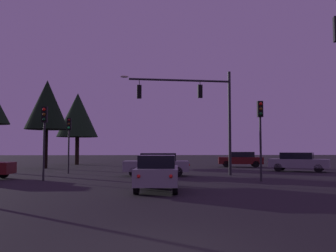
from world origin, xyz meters
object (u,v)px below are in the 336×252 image
object	(u,v)px
traffic_signal_mast_arm	(198,103)
car_crossing_left	(157,164)
traffic_light_median	(44,128)
car_nearside_lane	(158,172)
traffic_light_corner_left	(260,124)
car_far_lane	(298,162)
tree_left_far	(47,105)
car_parked_lot	(241,159)
tree_behind_sign	(78,115)
traffic_light_corner_right	(69,134)

from	to	relation	value
traffic_signal_mast_arm	car_crossing_left	world-z (taller)	traffic_signal_mast_arm
traffic_signal_mast_arm	traffic_light_median	size ratio (longest dim) A/B	1.81
traffic_light_median	car_nearside_lane	size ratio (longest dim) A/B	1.01
traffic_light_corner_left	traffic_light_median	xyz separation A→B (m)	(-12.15, 1.14, -0.18)
traffic_light_median	car_far_lane	bearing A→B (deg)	22.63
car_far_lane	traffic_signal_mast_arm	bearing A→B (deg)	-155.28
car_nearside_lane	traffic_signal_mast_arm	bearing A→B (deg)	70.76
tree_left_far	car_far_lane	bearing A→B (deg)	-16.12
traffic_light_median	tree_left_far	xyz separation A→B (m)	(-3.45, 13.72, 2.97)
traffic_signal_mast_arm	car_parked_lot	bearing A→B (deg)	62.79
car_nearside_lane	tree_behind_sign	world-z (taller)	tree_behind_sign
traffic_signal_mast_arm	traffic_light_median	world-z (taller)	traffic_signal_mast_arm
car_nearside_lane	tree_left_far	distance (m)	22.07
traffic_light_corner_left	car_parked_lot	distance (m)	16.86
traffic_signal_mast_arm	traffic_light_corner_left	size ratio (longest dim) A/B	1.70
traffic_signal_mast_arm	tree_left_far	bearing A→B (deg)	141.55
tree_left_far	car_nearside_lane	bearing A→B (deg)	-63.13
traffic_signal_mast_arm	traffic_light_corner_left	xyz separation A→B (m)	(2.78, -4.68, -1.75)
traffic_light_median	tree_behind_sign	distance (m)	22.37
traffic_light_corner_right	tree_left_far	distance (m)	8.94
traffic_signal_mast_arm	car_parked_lot	xyz separation A→B (m)	(6.02, 11.70, -4.12)
traffic_light_corner_left	traffic_signal_mast_arm	bearing A→B (deg)	120.73
car_far_lane	car_parked_lot	size ratio (longest dim) A/B	1.03
traffic_signal_mast_arm	tree_left_far	xyz separation A→B (m)	(-12.83, 10.19, 1.03)
car_crossing_left	traffic_light_corner_right	bearing A→B (deg)	156.79
traffic_signal_mast_arm	traffic_light_corner_right	size ratio (longest dim) A/B	1.86
car_nearside_lane	car_crossing_left	size ratio (longest dim) A/B	0.94
car_far_lane	car_parked_lot	distance (m)	8.16
car_parked_lot	tree_left_far	distance (m)	19.59
car_crossing_left	tree_behind_sign	distance (m)	21.19
traffic_light_corner_right	car_parked_lot	distance (m)	17.88
traffic_light_corner_left	tree_left_far	xyz separation A→B (m)	(-15.61, 14.86, 2.78)
traffic_light_median	tree_behind_sign	bearing A→B (deg)	95.43
car_crossing_left	car_far_lane	xyz separation A→B (m)	(11.50, 4.12, 0.00)
car_nearside_lane	car_crossing_left	xyz separation A→B (m)	(0.27, 8.81, 0.00)
car_far_lane	tree_behind_sign	distance (m)	25.34
car_far_lane	car_parked_lot	bearing A→B (deg)	108.79
traffic_signal_mast_arm	traffic_light_corner_left	distance (m)	5.71
traffic_signal_mast_arm	car_far_lane	size ratio (longest dim) A/B	1.59
car_nearside_lane	car_far_lane	xyz separation A→B (m)	(11.77, 12.94, 0.00)
traffic_light_median	car_far_lane	world-z (taller)	traffic_light_median
traffic_light_corner_right	traffic_signal_mast_arm	bearing A→B (deg)	-15.67
traffic_light_corner_left	tree_left_far	world-z (taller)	tree_left_far
car_far_lane	tree_behind_sign	world-z (taller)	tree_behind_sign
car_nearside_lane	car_parked_lot	world-z (taller)	same
traffic_light_corner_left	car_nearside_lane	world-z (taller)	traffic_light_corner_left
tree_left_far	car_parked_lot	bearing A→B (deg)	4.61
traffic_light_median	car_parked_lot	size ratio (longest dim) A/B	0.91
traffic_light_corner_right	tree_behind_sign	size ratio (longest dim) A/B	0.49
car_nearside_lane	car_parked_lot	size ratio (longest dim) A/B	0.90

